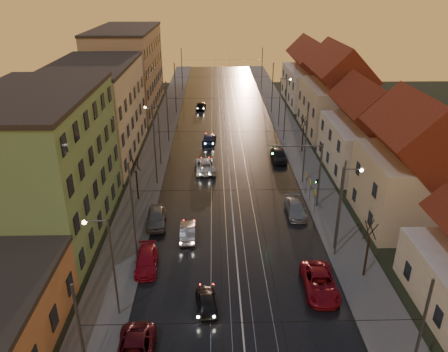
{
  "coord_description": "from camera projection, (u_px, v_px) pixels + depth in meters",
  "views": [
    {
      "loc": [
        -1.85,
        -22.75,
        22.06
      ],
      "look_at": [
        -0.8,
        20.68,
        2.48
      ],
      "focal_mm": 35.0,
      "sensor_mm": 36.0,
      "label": 1
    }
  ],
  "objects": [
    {
      "name": "parked_left_2",
      "position": [
        146.0,
        261.0,
        36.38
      ],
      "size": [
        2.11,
        4.56,
        1.29
      ],
      "primitive_type": "imported",
      "rotation": [
        0.0,
        0.0,
        0.07
      ],
      "color": "#A31021",
      "rests_on": "ground"
    },
    {
      "name": "catenary_pole_r_4",
      "position": [
        272.0,
        88.0,
        77.39
      ],
      "size": [
        0.16,
        0.16,
        9.0
      ],
      "primitive_type": "cylinder",
      "color": "#595B60",
      "rests_on": "ground"
    },
    {
      "name": "catenary_pole_r_2",
      "position": [
        305.0,
        147.0,
        50.05
      ],
      "size": [
        0.16,
        0.16,
        9.0
      ],
      "primitive_type": "cylinder",
      "color": "#595B60",
      "rests_on": "ground"
    },
    {
      "name": "apartment_left_3",
      "position": [
        128.0,
        70.0,
        79.44
      ],
      "size": [
        10.0,
        24.0,
        14.0
      ],
      "primitive_type": "cube",
      "color": "tan",
      "rests_on": "ground"
    },
    {
      "name": "driving_car_2",
      "position": [
        205.0,
        165.0,
        54.87
      ],
      "size": [
        2.85,
        5.47,
        1.47
      ],
      "primitive_type": "imported",
      "rotation": [
        0.0,
        0.0,
        3.22
      ],
      "color": "silver",
      "rests_on": "ground"
    },
    {
      "name": "sidewalk_right",
      "position": [
        292.0,
        138.0,
        66.48
      ],
      "size": [
        4.0,
        120.0,
        0.15
      ],
      "primitive_type": "cube",
      "color": "#4C4C4C",
      "rests_on": "ground"
    },
    {
      "name": "parked_right_0",
      "position": [
        320.0,
        283.0,
        33.6
      ],
      "size": [
        2.59,
        5.4,
        1.49
      ],
      "primitive_type": "imported",
      "rotation": [
        0.0,
        0.0,
        -0.02
      ],
      "color": "maroon",
      "rests_on": "ground"
    },
    {
      "name": "street_lamp_1",
      "position": [
        343.0,
        201.0,
        37.15
      ],
      "size": [
        1.75,
        0.32,
        8.0
      ],
      "color": "#595B60",
      "rests_on": "ground"
    },
    {
      "name": "house_right_2",
      "position": [
        367.0,
        134.0,
        53.82
      ],
      "size": [
        9.18,
        12.24,
        9.2
      ],
      "color": "beige",
      "rests_on": "ground"
    },
    {
      "name": "driving_car_4",
      "position": [
        201.0,
        105.0,
        81.17
      ],
      "size": [
        1.97,
        4.25,
        1.41
      ],
      "primitive_type": "imported",
      "rotation": [
        0.0,
        0.0,
        3.07
      ],
      "color": "black",
      "rests_on": "ground"
    },
    {
      "name": "house_right_4",
      "position": [
        312.0,
        77.0,
        83.73
      ],
      "size": [
        9.18,
        16.32,
        10.0
      ],
      "color": "beige",
      "rests_on": "ground"
    },
    {
      "name": "bare_tree_2",
      "position": [
        303.0,
        135.0,
        60.03
      ],
      "size": [
        1.09,
        1.09,
        5.11
      ],
      "color": "black",
      "rests_on": "ground"
    },
    {
      "name": "driving_car_3",
      "position": [
        209.0,
        139.0,
        64.3
      ],
      "size": [
        2.25,
        4.61,
        1.29
      ],
      "primitive_type": "imported",
      "rotation": [
        0.0,
        0.0,
        3.04
      ],
      "color": "#1A244E",
      "rests_on": "ground"
    },
    {
      "name": "traffic_light_mast",
      "position": [
        311.0,
        167.0,
        44.53
      ],
      "size": [
        5.3,
        0.32,
        7.2
      ],
      "color": "#595B60",
      "rests_on": "ground"
    },
    {
      "name": "catenary_pole_r_5",
      "position": [
        262.0,
        69.0,
        93.8
      ],
      "size": [
        0.16,
        0.16,
        9.0
      ],
      "primitive_type": "cylinder",
      "color": "#595B60",
      "rests_on": "ground"
    },
    {
      "name": "parked_right_2",
      "position": [
        279.0,
        155.0,
        57.87
      ],
      "size": [
        1.92,
        4.63,
        1.57
      ],
      "primitive_type": "imported",
      "rotation": [
        0.0,
        0.0,
        0.02
      ],
      "color": "black",
      "rests_on": "ground"
    },
    {
      "name": "house_right_3",
      "position": [
        336.0,
        96.0,
        67.02
      ],
      "size": [
        9.18,
        14.28,
        11.5
      ],
      "color": "beige",
      "rests_on": "ground"
    },
    {
      "name": "catenary_pole_r_3",
      "position": [
        285.0,
        111.0,
        63.72
      ],
      "size": [
        0.16,
        0.16,
        9.0
      ],
      "primitive_type": "cylinder",
      "color": "#595B60",
      "rests_on": "ground"
    },
    {
      "name": "catenary_pole_r_0",
      "position": [
        417.0,
        349.0,
        22.71
      ],
      "size": [
        0.16,
        0.16,
        9.0
      ],
      "primitive_type": "cylinder",
      "color": "#595B60",
      "rests_on": "ground"
    },
    {
      "name": "tram_rail_1",
      "position": [
        221.0,
        138.0,
        66.26
      ],
      "size": [
        0.06,
        120.0,
        0.03
      ],
      "primitive_type": "cube",
      "color": "gray",
      "rests_on": "road"
    },
    {
      "name": "parked_right_1",
      "position": [
        296.0,
        208.0,
        44.69
      ],
      "size": [
        1.9,
        4.57,
        1.32
      ],
      "primitive_type": "imported",
      "rotation": [
        0.0,
        0.0,
        0.01
      ],
      "color": "#9A9A9F",
      "rests_on": "ground"
    },
    {
      "name": "bare_tree_1",
      "position": [
        367.0,
        251.0,
        34.51
      ],
      "size": [
        1.09,
        1.09,
        5.11
      ],
      "color": "black",
      "rests_on": "ground"
    },
    {
      "name": "catenary_pole_l_1",
      "position": [
        133.0,
        213.0,
        36.0
      ],
      "size": [
        0.16,
        0.16,
        9.0
      ],
      "primitive_type": "cylinder",
      "color": "#595B60",
      "rests_on": "ground"
    },
    {
      "name": "catenary_pole_l_2",
      "position": [
        155.0,
        149.0,
        49.67
      ],
      "size": [
        0.16,
        0.16,
        9.0
      ],
      "primitive_type": "cylinder",
      "color": "#595B60",
      "rests_on": "ground"
    },
    {
      "name": "tram_rail_3",
      "position": [
        241.0,
        138.0,
        66.32
      ],
      "size": [
        0.06,
        120.0,
        0.03
      ],
      "primitive_type": "cube",
      "color": "gray",
      "rests_on": "road"
    },
    {
      "name": "catenary_pole_l_5",
      "position": [
        182.0,
        69.0,
        93.42
      ],
      "size": [
        0.16,
        0.16,
        9.0
      ],
      "primitive_type": "cylinder",
      "color": "#595B60",
      "rests_on": "ground"
    },
    {
      "name": "house_right_1",
      "position": [
        412.0,
        170.0,
        41.64
      ],
      "size": [
        8.67,
        10.2,
        10.8
      ],
      "color": "beige",
      "rests_on": "ground"
    },
    {
      "name": "tram_rail_0",
      "position": [
        212.0,
        138.0,
        66.22
      ],
      "size": [
        0.06,
        120.0,
        0.03
      ],
      "primitive_type": "cube",
      "color": "gray",
      "rests_on": "road"
    },
    {
      "name": "catenary_pole_l_3",
      "position": [
        167.0,
        112.0,
        63.35
      ],
      "size": [
        0.16,
        0.16,
        9.0
      ],
      "primitive_type": "cylinder",
      "color": "#595B60",
      "rests_on": "ground"
    },
    {
      "name": "bare_tree_0",
      "position": [
        137.0,
        179.0,
        46.82
      ],
      "size": [
        1.09,
        1.09,
        5.11
      ],
      "color": "black",
      "rests_on": "ground"
    },
    {
      "name": "driving_car_1",
      "position": [
        188.0,
        232.0,
        40.58
      ],
      "size": [
        1.56,
        4.08,
        1.33
      ],
      "primitive_type": "imported",
      "rotation": [
        0.0,
        0.0,
        3.18
      ],
      "color": "gray",
      "rests_on": "ground"
    },
    {
      "name": "ground",
      "position": [
        243.0,
        333.0,
        29.84
      ],
      "size": [
        160.0,
        160.0,
        0.0
      ],
      "primitive_type": "plane",
      "color": "black",
      "rests_on": "ground"
    },
    {
      "name": "road",
      "position": [
        226.0,
        139.0,
        66.29
      ],
      "size": [
        16.0,
        120.0,
        0.04
      ],
      "primitive_type": "cube",
      "color": "black",
      "rests_on": "ground"
    },
    {
      "name": "apartment_left_2",
      "position": [
        96.0,
        112.0,
        57.98
      ],
      "size": [
        10.0,
        20.0,
        12.0
      ],
      "primitive_type": "cube",
      "color": "beige",
      "rests_on": "ground"
    },
    {
      "name": "street_lamp_3",
      "position": [
        282.0,
        97.0,
        69.96
      ],
      "size": [
        1.75,
        0.32,
        8.0
      ],
      "color": "#595B60",
      "rests_on": "ground"
    },
    {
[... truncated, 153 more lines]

